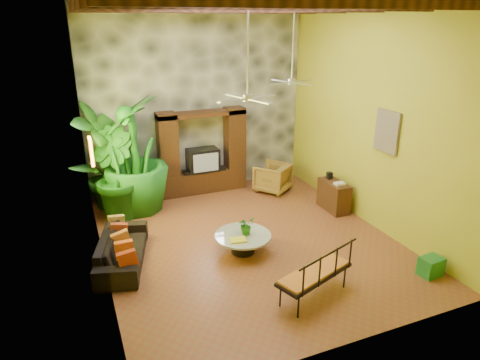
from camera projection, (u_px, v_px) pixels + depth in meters
name	position (u px, v px, depth m)	size (l,w,h in m)	color
ground	(248.00, 240.00, 9.37)	(7.00, 7.00, 0.00)	brown
back_wall	(197.00, 100.00, 11.51)	(6.00, 0.02, 5.00)	#ACA927
left_wall	(90.00, 145.00, 7.42)	(0.02, 7.00, 5.00)	#ACA927
right_wall	(371.00, 117.00, 9.56)	(0.02, 7.00, 5.00)	#ACA927
stone_accent_wall	(197.00, 100.00, 11.46)	(5.98, 0.10, 4.98)	#373A3E
ceiling_beams	(250.00, 5.00, 7.68)	(5.95, 5.36, 0.22)	#3F1F14
entertainment_center	(203.00, 158.00, 11.74)	(2.40, 0.55, 2.30)	black
ceiling_fan_front	(248.00, 86.00, 7.75)	(1.28, 1.28, 1.86)	#B9B9BE
ceiling_fan_back	(292.00, 72.00, 9.78)	(1.28, 1.28, 1.86)	#B9B9BE
wall_art_mask	(91.00, 151.00, 8.44)	(0.06, 0.32, 0.55)	gold
wall_art_painting	(387.00, 132.00, 9.10)	(0.06, 0.70, 0.90)	navy
sofa	(122.00, 249.00, 8.42)	(2.05, 0.80, 0.60)	black
wicker_armchair	(273.00, 178.00, 11.94)	(0.85, 0.87, 0.79)	olive
tall_plant_a	(102.00, 158.00, 10.50)	(1.43, 0.97, 2.71)	#26691B
tall_plant_b	(113.00, 175.00, 10.09)	(1.21, 0.97, 2.20)	#196019
tall_plant_c	(134.00, 155.00, 10.38)	(1.62, 1.62, 2.90)	#1C6B1E
coffee_table	(243.00, 241.00, 8.82)	(1.16, 1.16, 0.40)	black
centerpiece_plant	(246.00, 225.00, 8.76)	(0.33, 0.29, 0.37)	#24651A
yellow_tray	(238.00, 240.00, 8.52)	(0.32, 0.23, 0.03)	gold
iron_bench	(317.00, 272.00, 7.22)	(1.56, 1.01, 0.57)	black
side_console	(334.00, 196.00, 10.77)	(0.42, 0.93, 0.74)	#351911
green_bin	(431.00, 266.00, 8.05)	(0.42, 0.31, 0.37)	#207926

